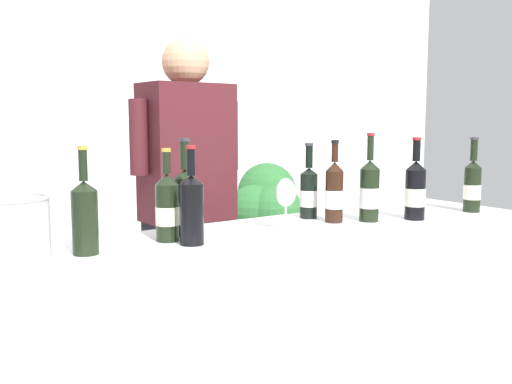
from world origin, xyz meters
The scene contains 15 objects.
wall_back centered at (0.00, 2.60, 1.40)m, with size 8.00×0.10×2.80m, color silver.
counter centered at (0.00, 0.00, 0.47)m, with size 2.49×0.54×0.94m, color white.
wine_bottle_0 centered at (0.49, -0.06, 1.06)m, with size 0.08×0.08×0.36m.
wine_bottle_1 centered at (0.68, -0.14, 1.06)m, with size 0.08×0.08×0.34m.
wine_bottle_2 centered at (-0.36, 0.05, 1.05)m, with size 0.08×0.08×0.32m.
wine_bottle_3 centered at (0.33, 0.14, 1.05)m, with size 0.07×0.07×0.32m.
wine_bottle_4 centered at (-0.32, -0.05, 1.06)m, with size 0.08×0.08×0.33m.
wine_bottle_5 centered at (-0.27, 0.10, 1.06)m, with size 0.08×0.08×0.35m.
wine_bottle_6 centered at (0.35, 0.00, 1.06)m, with size 0.07×0.07×0.33m.
wine_bottle_7 centered at (1.05, -0.15, 1.06)m, with size 0.08×0.08×0.34m.
wine_bottle_8 centered at (-0.66, 0.01, 1.06)m, with size 0.08×0.08×0.33m.
wine_glass centered at (0.07, -0.05, 1.07)m, with size 0.08×0.08×0.20m.
ice_bucket centered at (-0.90, -0.11, 1.04)m, with size 0.21×0.21×0.21m.
person_server centered at (0.04, 0.66, 0.84)m, with size 0.56×0.26×1.72m.
potted_shrub centered at (0.85, 1.18, 0.68)m, with size 0.51×0.54×1.08m.
Camera 1 is at (-1.22, -1.74, 1.35)m, focal length 40.79 mm.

